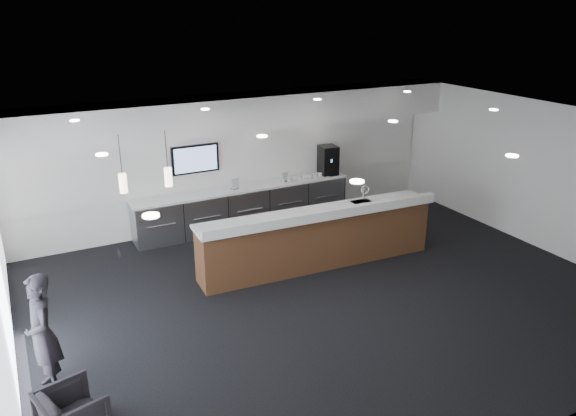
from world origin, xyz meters
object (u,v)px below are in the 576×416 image
coffee_machine (328,160)px  armchair (73,414)px  lounge_guest (42,334)px  service_counter (318,238)px

coffee_machine → armchair: size_ratio=0.98×
coffee_machine → lounge_guest: size_ratio=0.41×
service_counter → lounge_guest: lounge_guest is taller
armchair → lounge_guest: size_ratio=0.42×
coffee_machine → armchair: coffee_machine is taller
armchair → service_counter: bearing=-76.0°
coffee_machine → service_counter: bearing=-117.8°
coffee_machine → lounge_guest: 7.93m
service_counter → lounge_guest: bearing=-159.4°
armchair → lounge_guest: 1.20m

